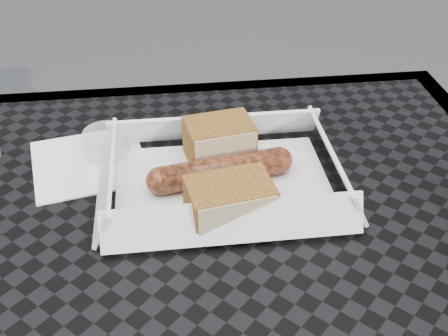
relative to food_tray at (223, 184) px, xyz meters
name	(u,v)px	position (x,y,z in m)	size (l,w,h in m)	color
food_tray	(223,184)	(0.00, 0.00, 0.00)	(0.22, 0.15, 0.00)	white
bratwurst	(221,170)	(0.00, 0.00, 0.02)	(0.15, 0.05, 0.03)	maroon
bread_near	(219,140)	(0.00, 0.05, 0.02)	(0.07, 0.05, 0.04)	olive
bread_far	(230,201)	(0.00, -0.06, 0.02)	(0.08, 0.05, 0.04)	olive
veg_garnish	(281,211)	(0.05, -0.05, 0.00)	(0.03, 0.03, 0.00)	#E9430A
napkin	(89,162)	(-0.14, 0.06, 0.00)	(0.12, 0.12, 0.00)	white
condiment_cup_empty	(107,143)	(-0.12, 0.07, 0.01)	(0.05, 0.05, 0.03)	silver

